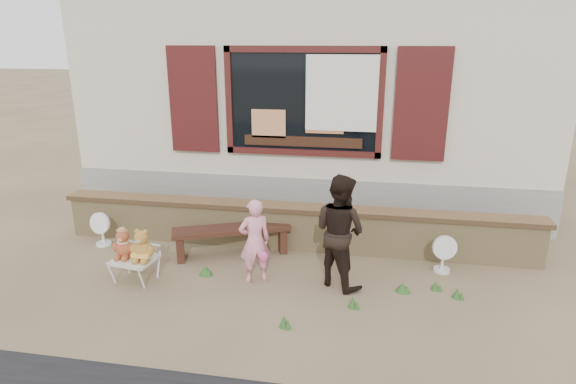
% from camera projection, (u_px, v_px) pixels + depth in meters
% --- Properties ---
extents(ground, '(80.00, 80.00, 0.00)m').
position_uv_depth(ground, '(280.00, 278.00, 6.32)').
color(ground, brown).
rests_on(ground, ground).
extents(shopfront, '(8.04, 5.13, 4.00)m').
position_uv_depth(shopfront, '(321.00, 89.00, 9.92)').
color(shopfront, '#C1B89C').
rests_on(shopfront, ground).
extents(brick_wall, '(7.10, 0.36, 0.67)m').
position_uv_depth(brick_wall, '(293.00, 226.00, 7.15)').
color(brick_wall, tan).
rests_on(brick_wall, ground).
extents(bench, '(1.69, 0.96, 0.43)m').
position_uv_depth(bench, '(232.00, 235.00, 6.91)').
color(bench, black).
rests_on(bench, ground).
extents(folding_chair, '(0.56, 0.51, 0.31)m').
position_uv_depth(folding_chair, '(135.00, 260.00, 6.18)').
color(folding_chair, beige).
rests_on(folding_chair, ground).
extents(teddy_bear_left, '(0.32, 0.29, 0.40)m').
position_uv_depth(teddy_bear_left, '(123.00, 243.00, 6.15)').
color(teddy_bear_left, brown).
rests_on(teddy_bear_left, folding_chair).
extents(teddy_bear_right, '(0.34, 0.31, 0.43)m').
position_uv_depth(teddy_bear_right, '(142.00, 244.00, 6.07)').
color(teddy_bear_right, olive).
rests_on(teddy_bear_right, folding_chair).
extents(child, '(0.48, 0.42, 1.11)m').
position_uv_depth(child, '(255.00, 241.00, 6.09)').
color(child, pink).
rests_on(child, ground).
extents(adult, '(0.90, 0.86, 1.45)m').
position_uv_depth(adult, '(340.00, 231.00, 5.96)').
color(adult, black).
rests_on(adult, ground).
extents(fan_left, '(0.34, 0.22, 0.53)m').
position_uv_depth(fan_left, '(102.00, 229.00, 7.26)').
color(fan_left, white).
rests_on(fan_left, ground).
extents(fan_right, '(0.34, 0.22, 0.53)m').
position_uv_depth(fan_right, '(443.00, 253.00, 6.43)').
color(fan_right, silver).
rests_on(fan_right, ground).
extents(grass_tufts, '(3.35, 1.24, 0.15)m').
position_uv_depth(grass_tufts, '(332.00, 288.00, 5.95)').
color(grass_tufts, '#2D5622').
rests_on(grass_tufts, ground).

